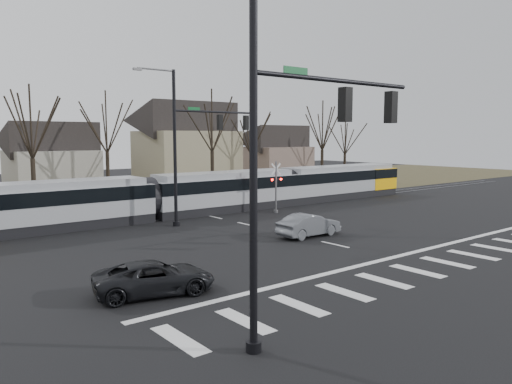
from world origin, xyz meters
TOP-DOWN VIEW (x-y plane):
  - ground at (0.00, 0.00)m, footprint 140.00×140.00m
  - grass_verge at (0.00, 32.00)m, footprint 140.00×28.00m
  - crosswalk at (0.00, -4.00)m, footprint 27.00×2.60m
  - stop_line at (0.00, -1.80)m, footprint 28.00×0.35m
  - lane_dashes at (0.00, 16.00)m, footprint 0.18×30.00m
  - rail_pair at (0.00, 15.80)m, footprint 90.00×1.52m
  - tram at (2.29, 16.00)m, footprint 41.15×3.06m
  - sedan at (0.47, 4.52)m, footprint 1.55×4.18m
  - suv at (-11.78, 0.33)m, footprint 4.25×5.53m
  - signal_pole_near_left at (-10.41, -6.00)m, footprint 9.28×0.44m
  - signal_pole_far at (-2.41, 12.50)m, footprint 9.28×0.44m
  - rail_crossing_signal at (5.00, 12.79)m, footprint 1.08×0.36m
  - tree_row at (2.00, 26.00)m, footprint 59.20×7.20m
  - house_b at (-5.00, 36.00)m, footprint 8.64×7.56m
  - house_c at (9.00, 33.00)m, footprint 10.80×8.64m
  - house_d at (24.00, 35.00)m, footprint 8.64×7.56m

SIDE VIEW (x-z plane):
  - ground at x=0.00m, z-range 0.00..0.00m
  - grass_verge at x=0.00m, z-range 0.00..0.01m
  - crosswalk at x=0.00m, z-range 0.00..0.01m
  - stop_line at x=0.00m, z-range 0.00..0.01m
  - lane_dashes at x=0.00m, z-range 0.00..0.01m
  - rail_pair at x=0.00m, z-range 0.00..0.06m
  - suv at x=-11.78m, z-range 0.00..1.26m
  - sedan at x=0.47m, z-range 0.00..1.37m
  - tram at x=2.29m, z-range 0.14..3.26m
  - rail_crossing_signal at x=5.00m, z-range -0.11..3.89m
  - house_b at x=-5.00m, z-range 0.14..7.79m
  - house_d at x=24.00m, z-range 0.14..7.79m
  - tree_row at x=2.00m, z-range 0.00..10.00m
  - house_c at x=9.00m, z-range 0.18..10.28m
  - signal_pole_near_left at x=-10.41m, z-range 0.60..10.80m
  - signal_pole_far at x=-2.41m, z-range 0.60..10.80m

